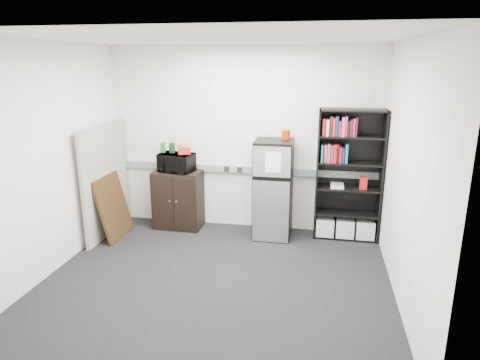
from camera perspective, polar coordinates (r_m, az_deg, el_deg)
The scene contains 18 objects.
floor at distance 5.17m, azimuth -3.09°, elevation -13.05°, with size 4.00×4.00×0.00m, color black.
wall_back at distance 6.35m, azimuth 0.50°, elevation 5.41°, with size 4.00×0.02×2.70m, color silver.
wall_right at distance 4.62m, azimuth 21.49°, elevation 0.39°, with size 0.02×3.50×2.70m, color silver.
wall_left at distance 5.50m, azimuth -24.01°, elevation 2.43°, with size 0.02×3.50×2.70m, color silver.
ceiling at distance 4.54m, azimuth -3.61°, elevation 18.40°, with size 4.00×3.50×0.02m, color white.
electrical_raceway at distance 6.41m, azimuth 0.44°, elevation 1.40°, with size 3.92×0.05×0.10m, color gray.
wall_note at distance 6.38m, azimuth -2.63°, elevation 7.26°, with size 0.14×0.00×0.10m, color white.
bookshelf at distance 6.18m, azimuth 14.27°, elevation 0.47°, with size 0.90×0.34×1.85m.
cubicle_partition at distance 6.47m, azimuth -17.43°, elevation -0.02°, with size 0.06×1.30×1.62m.
cabinet at distance 6.57m, azimuth -8.23°, elevation -2.56°, with size 0.71×0.47×0.88m.
microwave at distance 6.40m, azimuth -8.48°, elevation 2.32°, with size 0.49×0.33×0.27m, color black.
snack_box_a at distance 6.46m, azimuth -10.25°, elevation 4.28°, with size 0.07×0.05×0.15m, color #1B612E.
snack_box_b at distance 6.41m, azimuth -9.04°, elevation 4.25°, with size 0.07×0.05×0.15m, color #0C3616.
snack_box_c at distance 6.37m, azimuth -7.96°, elevation 4.17°, with size 0.07×0.05×0.14m, color #C77812.
snack_bag at distance 6.31m, azimuth -7.42°, elevation 3.89°, with size 0.18×0.10×0.10m, color red.
refrigerator at distance 6.11m, azimuth 4.44°, elevation -1.26°, with size 0.53×0.56×1.41m.
coffee_can at distance 6.04m, azimuth 6.13°, elevation 6.22°, with size 0.12×0.12×0.17m.
framed_poster at distance 6.42m, azimuth -16.56°, elevation -3.35°, with size 0.25×0.72×0.91m.
Camera 1 is at (1.11, -4.39, 2.48)m, focal length 32.00 mm.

